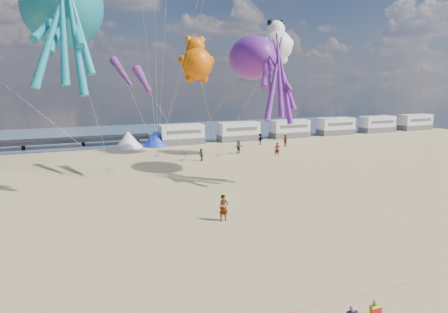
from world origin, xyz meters
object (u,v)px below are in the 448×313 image
motorhome_4 (377,124)px  beachgoer_4 (239,147)px  beachgoer_2 (260,139)px  sandbag_e (158,155)px  tent_blue (156,138)px  standing_person (224,208)px  motorhome_3 (336,126)px  sandbag_c (219,155)px  motorhome_5 (415,122)px  sandbag_d (186,153)px  kite_teddy_orange (197,64)px  windsock_right (122,73)px  motorhome_2 (290,129)px  kite_octopus_purple (252,58)px  kite_panda (278,46)px  motorhome_0 (182,134)px  sandbag_a (111,170)px  beachgoer_5 (277,150)px  beachgoer_1 (201,155)px  tent_white (128,139)px  beachgoer_3 (285,141)px  kite_octopus_teal (62,7)px  sandbag_b (183,160)px  motorhome_1 (239,131)px  windsock_mid (143,81)px

motorhome_4 → beachgoer_4: size_ratio=3.80×
beachgoer_2 → sandbag_e: size_ratio=3.38×
tent_blue → standing_person: 33.63m
motorhome_3 → standing_person: 48.64m
standing_person → sandbag_c: 23.89m
motorhome_3 → motorhome_5: same height
sandbag_d → kite_teddy_orange: bearing=-30.9°
tent_blue → beachgoer_2: 15.64m
sandbag_e → kite_teddy_orange: size_ratio=0.07×
motorhome_5 → windsock_right: windsock_right is taller
motorhome_2 → kite_octopus_purple: 28.81m
standing_person → motorhome_3: bearing=39.5°
kite_panda → tent_blue: bearing=152.6°
motorhome_0 → sandbag_a: motorhome_0 is taller
tent_blue → sandbag_c: size_ratio=8.00×
beachgoer_5 → sandbag_a: beachgoer_5 is taller
motorhome_4 → sandbag_e: 44.35m
sandbag_d → beachgoer_4: bearing=-18.6°
motorhome_0 → motorhome_5: same height
beachgoer_1 → tent_white: bearing=-159.1°
beachgoer_3 → motorhome_4: bearing=-179.9°
motorhome_0 → sandbag_a: 18.91m
standing_person → beachgoer_2: bearing=54.4°
tent_white → beachgoer_1: size_ratio=2.61×
motorhome_2 → motorhome_3: bearing=0.0°
motorhome_0 → motorhome_3: (28.50, 0.00, 0.00)m
motorhome_4 → beachgoer_4: (-33.16, -10.37, -0.63)m
sandbag_a → sandbag_d: bearing=31.3°
sandbag_d → motorhome_3: bearing=15.0°
standing_person → beachgoer_3: size_ratio=1.10×
beachgoer_3 → tent_blue: bearing=-40.8°
sandbag_d → kite_octopus_purple: (3.46, -12.42, 11.75)m
kite_panda → kite_teddy_orange: (-8.77, 4.94, -2.08)m
standing_person → windsock_right: (-3.97, 17.43, 9.44)m
sandbag_e → kite_octopus_teal: kite_octopus_teal is taller
sandbag_e → sandbag_b: bearing=-62.3°
kite_octopus_teal → sandbag_b: bearing=20.8°
motorhome_3 → beachgoer_4: 25.84m
motorhome_1 → sandbag_a: 26.04m
beachgoer_4 → beachgoer_5: (3.75, -3.67, 0.01)m
motorhome_3 → sandbag_d: (-30.27, -8.14, -1.39)m
beachgoer_1 → beachgoer_5: (10.04, -0.78, 0.11)m
tent_white → standing_person: size_ratio=2.15×
sandbag_c → windsock_mid: windsock_mid is taller
beachgoer_5 → sandbag_b: 12.19m
motorhome_3 → sandbag_e: 35.06m
beachgoer_5 → windsock_right: windsock_right is taller
motorhome_2 → motorhome_5: (28.50, 0.00, 0.00)m
motorhome_4 → kite_panda: (-29.64, -13.89, 12.22)m
motorhome_5 → sandbag_b: 52.41m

